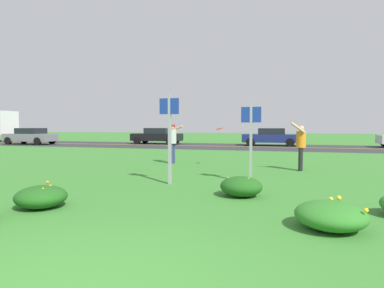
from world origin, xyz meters
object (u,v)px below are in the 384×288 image
Objects in this scene: car_navy_center_left at (271,137)px; car_black_center_right at (157,136)px; sign_post_near_path at (170,130)px; frisbee_red at (220,129)px; person_catcher_orange_shirt at (301,144)px; sign_post_by_roadside at (251,134)px; car_gray_rightmost at (30,136)px; person_thrower_red_cap_gray_shirt at (173,140)px.

car_black_center_right is at bearing 180.00° from car_navy_center_left.
sign_post_near_path reaches higher than frisbee_red.
person_catcher_orange_shirt reaches higher than frisbee_red.
sign_post_by_roadside is at bearing 18.80° from sign_post_near_path.
person_catcher_orange_shirt reaches higher than car_navy_center_left.
sign_post_near_path reaches higher than car_gray_rightmost.
person_catcher_orange_shirt is (5.24, -0.88, -0.04)m from person_thrower_red_cap_gray_shirt.
person_thrower_red_cap_gray_shirt is at bearing -65.71° from car_black_center_right.
car_navy_center_left is (2.24, 18.64, -0.80)m from sign_post_near_path.
car_gray_rightmost is (-19.07, 10.80, -0.79)m from frisbee_red.
frisbee_red is 21.93m from car_gray_rightmost.
sign_post_by_roadside is at bearing -65.89° from frisbee_red.
sign_post_by_roadside is 5.43m from person_thrower_red_cap_gray_shirt.
car_navy_center_left is 20.99m from car_gray_rightmost.
frisbee_red is at bearing 114.11° from sign_post_by_roadside.
car_navy_center_left is at bearing 74.90° from person_thrower_red_cap_gray_shirt.
car_navy_center_left is 1.00× the size of car_black_center_right.
sign_post_near_path is at bearing -96.86° from car_navy_center_left.
person_thrower_red_cap_gray_shirt is at bearing 166.73° from frisbee_red.
frisbee_red is 0.06× the size of car_black_center_right.
sign_post_near_path is at bearing -161.20° from sign_post_by_roadside.
car_gray_rightmost is (-22.15, 11.17, -0.25)m from person_catcher_orange_shirt.
person_thrower_red_cap_gray_shirt reaches higher than car_navy_center_left.
person_thrower_red_cap_gray_shirt reaches higher than frisbee_red.
car_navy_center_left and car_gray_rightmost have the same top height.
frisbee_red reaches higher than car_black_center_right.
sign_post_near_path reaches higher than sign_post_by_roadside.
frisbee_red is at bearing 173.18° from person_catcher_orange_shirt.
sign_post_near_path is 9.57× the size of frisbee_red.
person_thrower_red_cap_gray_shirt is at bearing -31.32° from car_gray_rightmost.
sign_post_by_roadside is 3.77m from frisbee_red.
sign_post_by_roadside is 1.30× the size of person_catcher_orange_shirt.
car_gray_rightmost is at bearing -169.96° from car_navy_center_left.
person_catcher_orange_shirt reaches higher than car_gray_rightmost.
person_catcher_orange_shirt is at bearing -6.82° from frisbee_red.
frisbee_red is at bearing -59.66° from car_black_center_right.
sign_post_near_path is 4.96m from person_thrower_red_cap_gray_shirt.
frisbee_red reaches higher than car_navy_center_left.
sign_post_near_path reaches higher than person_catcher_orange_shirt.
person_catcher_orange_shirt is 6.72× the size of frisbee_red.
car_gray_rightmost is at bearing 153.24° from person_catcher_orange_shirt.
frisbee_red is (-3.07, 0.37, 0.54)m from person_catcher_orange_shirt.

